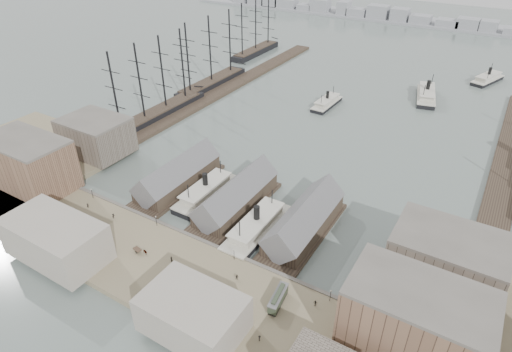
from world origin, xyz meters
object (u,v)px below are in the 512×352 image
Objects in this scene: tram at (278,299)px; horse_cart_center at (142,251)px; ferry_docked_west at (206,191)px; horse_cart_left at (85,217)px; horse_cart_right at (230,307)px.

tram is 43.72m from horse_cart_center.
ferry_docked_west reaches higher than tram.
ferry_docked_west is 6.10× the size of horse_cart_left.
horse_cart_left is at bearing 67.27° from horse_cart_right.
ferry_docked_west is at bearing 26.32° from horse_cart_right.
horse_cart_left is 1.01× the size of horse_cart_right.
ferry_docked_west is 54.22m from horse_cart_right.
horse_cart_left is (-71.36, -1.86, -0.87)m from tram.
tram is at bearing -33.87° from ferry_docked_west.
ferry_docked_west is at bearing 15.37° from horse_cart_center.
horse_cart_left reaches higher than horse_cart_center.
tram is 2.03× the size of horse_cart_left.
ferry_docked_west is at bearing 138.85° from tram.
horse_cart_left is 0.96× the size of horse_cart_center.
tram is 1.95× the size of horse_cart_center.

